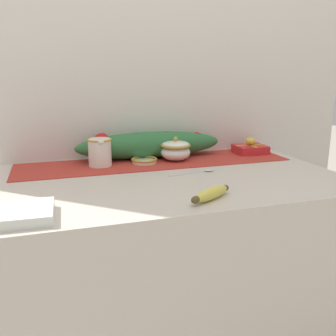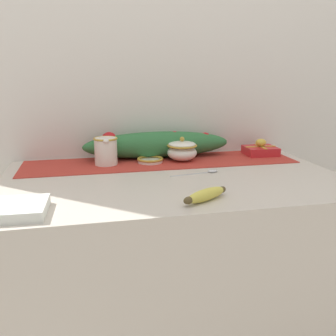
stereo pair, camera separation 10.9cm
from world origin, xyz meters
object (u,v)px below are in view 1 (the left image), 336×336
Objects in this scene: banana at (211,194)px; gift_box at (250,148)px; spoon at (206,171)px; cream_pitcher at (100,151)px; sugar_bowl at (176,150)px; napkin_stack at (22,214)px; small_dish at (144,160)px.

gift_box is at bearing 50.86° from banana.
spoon is (0.11, 0.30, -0.01)m from banana.
banana is at bearing -62.67° from cream_pitcher.
sugar_bowl is 0.77m from napkin_stack.
cream_pitcher is 0.74× the size of napkin_stack.
napkin_stack is at bearing -139.75° from sugar_bowl.
sugar_bowl reaches higher than banana.
sugar_bowl reaches higher than gift_box.
cream_pitcher is at bearing -177.44° from gift_box.
gift_box is at bearing 2.56° from cream_pitcher.
napkin_stack is (-0.59, -0.50, -0.03)m from sugar_bowl.
small_dish is 0.66m from napkin_stack.
cream_pitcher is 0.19m from small_dish.
sugar_bowl is 0.14m from small_dish.
cream_pitcher is 0.70m from gift_box.
sugar_bowl is (0.32, -0.00, -0.02)m from cream_pitcher.
small_dish is 0.50m from banana.
gift_box reaches higher than spoon.
small_dish is 0.57× the size of spoon.
banana is at bearing -80.89° from small_dish.
small_dish is (-0.14, -0.00, -0.03)m from sugar_bowl.
banana is at bearing -118.87° from spoon.
small_dish is 0.66× the size of banana.
gift_box is (0.38, 0.03, -0.02)m from sugar_bowl.
napkin_stack is at bearing -132.36° from small_dish.
sugar_bowl is 1.17× the size of small_dish.
banana is at bearing -0.64° from napkin_stack.
cream_pitcher is 0.57m from banana.
napkin_stack is (-0.45, -0.49, 0.00)m from small_dish.
gift_box is at bearing 4.19° from small_dish.
small_dish is 0.70× the size of napkin_stack.
spoon is (0.19, -0.20, -0.01)m from small_dish.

